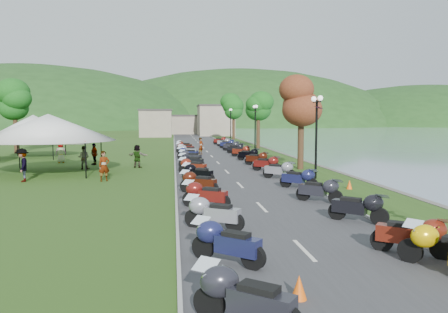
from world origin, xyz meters
name	(u,v)px	position (x,y,z in m)	size (l,w,h in m)	color
road	(207,152)	(0.00, 40.00, 0.01)	(7.00, 120.00, 0.02)	#3C3C3F
hills_backdrop	(181,125)	(0.00, 200.00, 0.00)	(360.00, 120.00, 76.00)	#285621
far_building	(181,123)	(-2.00, 85.00, 2.50)	(18.00, 16.00, 5.00)	gray
yellow_trike	(448,249)	(3.00, 2.00, 0.55)	(2.39, 1.49, 1.09)	#E9BA06
moto_row_left	(197,174)	(-2.34, 17.04, 0.55)	(2.60, 51.19, 1.10)	#331411
moto_row_right	(252,157)	(2.79, 27.46, 0.55)	(2.60, 50.75, 1.10)	#331411
vendor_tent_main	(49,144)	(-11.98, 22.77, 2.00)	(5.87, 5.87, 4.00)	silver
vendor_tent_side	(34,136)	(-16.58, 34.70, 2.00)	(4.56, 4.56, 4.00)	silver
tree_lakeside	(301,117)	(5.49, 22.87, 3.77)	(2.71, 2.71, 7.54)	#1E6C1C
pedestrian_a	(104,181)	(-7.73, 18.46, 0.00)	(0.66, 0.48, 1.81)	slate
pedestrian_b	(84,169)	(-10.13, 24.73, 0.00)	(0.83, 0.46, 1.71)	slate
pedestrian_c	(23,182)	(-12.44, 18.80, 0.00)	(1.27, 0.53, 1.97)	slate
traffic_cone_near	(299,288)	(-1.10, 0.77, 0.27)	(0.34, 0.34, 0.53)	#F2590C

